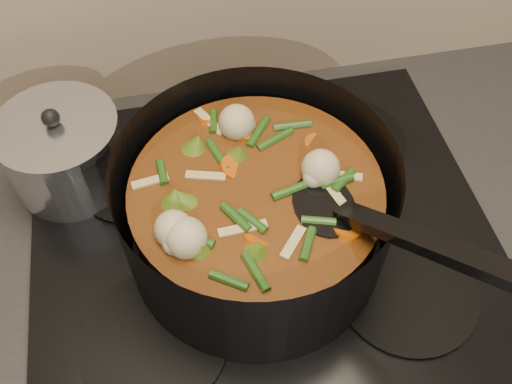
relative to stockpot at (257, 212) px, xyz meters
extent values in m
cube|color=brown|center=(0.01, 0.02, -0.58)|extent=(2.60, 0.60, 0.86)
cube|color=black|center=(0.01, 0.02, -0.12)|extent=(2.64, 0.64, 0.05)
cube|color=black|center=(0.01, 0.02, -0.09)|extent=(0.62, 0.54, 0.02)
cylinder|color=black|center=(-0.15, -0.11, -0.07)|extent=(0.18, 0.18, 0.01)
cylinder|color=black|center=(0.17, -0.11, -0.07)|extent=(0.18, 0.18, 0.01)
cylinder|color=black|center=(-0.15, 0.15, -0.07)|extent=(0.18, 0.18, 0.01)
cylinder|color=black|center=(0.17, 0.15, -0.07)|extent=(0.18, 0.18, 0.01)
cylinder|color=black|center=(0.00, 0.00, 0.01)|extent=(0.41, 0.41, 0.17)
cylinder|color=black|center=(0.00, 0.00, -0.07)|extent=(0.33, 0.33, 0.01)
cylinder|color=#632E11|center=(0.00, 0.00, -0.01)|extent=(0.30, 0.30, 0.12)
cylinder|color=#CC5C09|center=(0.04, 0.00, 0.05)|extent=(0.03, 0.04, 0.03)
cylinder|color=#CC5C09|center=(0.04, 0.07, 0.05)|extent=(0.05, 0.04, 0.03)
cylinder|color=#CC5C09|center=(-0.06, 0.10, 0.05)|extent=(0.05, 0.05, 0.03)
cylinder|color=#CC5C09|center=(-0.06, 0.00, 0.05)|extent=(0.04, 0.04, 0.03)
cylinder|color=#CC5C09|center=(-0.04, -0.09, 0.05)|extent=(0.04, 0.04, 0.03)
cylinder|color=#CC5C09|center=(0.03, -0.04, 0.05)|extent=(0.05, 0.05, 0.03)
cylinder|color=#CC5C09|center=(0.08, 0.01, 0.05)|extent=(0.04, 0.04, 0.03)
cylinder|color=#CC5C09|center=(0.04, 0.11, 0.05)|extent=(0.04, 0.04, 0.03)
cylinder|color=#CC5C09|center=(-0.04, 0.05, 0.05)|extent=(0.05, 0.05, 0.03)
sphere|color=beige|center=(0.07, 0.00, 0.06)|extent=(0.05, 0.05, 0.05)
sphere|color=beige|center=(-0.03, 0.07, 0.06)|extent=(0.05, 0.05, 0.05)
sphere|color=beige|center=(-0.05, -0.05, 0.06)|extent=(0.05, 0.05, 0.05)
sphere|color=beige|center=(0.06, -0.03, 0.06)|extent=(0.05, 0.05, 0.05)
cone|color=#59791E|center=(-0.04, -0.08, 0.05)|extent=(0.05, 0.04, 0.04)
cone|color=#59791E|center=(0.08, -0.05, 0.05)|extent=(0.05, 0.04, 0.04)
cone|color=#59791E|center=(0.07, 0.07, 0.05)|extent=(0.05, 0.04, 0.04)
cone|color=#59791E|center=(-0.06, 0.08, 0.05)|extent=(0.05, 0.04, 0.04)
cone|color=#59791E|center=(-0.08, -0.04, 0.05)|extent=(0.05, 0.04, 0.04)
cone|color=#59791E|center=(0.03, -0.09, 0.05)|extent=(0.05, 0.04, 0.04)
cylinder|color=#264D16|center=(0.04, 0.04, 0.05)|extent=(0.01, 0.04, 0.01)
cylinder|color=#264D16|center=(0.00, 0.11, 0.05)|extent=(0.04, 0.04, 0.01)
cylinder|color=#264D16|center=(-0.06, 0.07, 0.05)|extent=(0.05, 0.02, 0.01)
cylinder|color=#264D16|center=(-0.07, 0.01, 0.05)|extent=(0.03, 0.04, 0.01)
cylinder|color=#264D16|center=(-0.04, -0.03, 0.05)|extent=(0.03, 0.04, 0.01)
cylinder|color=#264D16|center=(-0.02, -0.11, 0.05)|extent=(0.05, 0.02, 0.01)
cylinder|color=#264D16|center=(0.05, -0.07, 0.05)|extent=(0.04, 0.04, 0.01)
cylinder|color=#264D16|center=(0.07, -0.01, 0.05)|extent=(0.01, 0.04, 0.01)
cylinder|color=#264D16|center=(0.04, 0.03, 0.05)|extent=(0.04, 0.04, 0.01)
cylinder|color=#264D16|center=(0.03, 0.11, 0.05)|extent=(0.05, 0.02, 0.01)
cylinder|color=#264D16|center=(-0.05, 0.08, 0.05)|extent=(0.03, 0.04, 0.01)
cylinder|color=#264D16|center=(-0.07, 0.02, 0.05)|extent=(0.03, 0.04, 0.01)
cylinder|color=#264D16|center=(-0.05, -0.02, 0.05)|extent=(0.05, 0.02, 0.01)
cylinder|color=#264D16|center=(-0.04, -0.11, 0.05)|extent=(0.04, 0.04, 0.01)
cylinder|color=#264D16|center=(0.04, -0.08, 0.05)|extent=(0.01, 0.04, 0.01)
cylinder|color=#264D16|center=(0.07, -0.02, 0.05)|extent=(0.04, 0.04, 0.01)
cube|color=tan|center=(-0.07, 0.05, 0.05)|extent=(0.05, 0.01, 0.00)
cube|color=tan|center=(-0.07, -0.05, 0.05)|extent=(0.02, 0.05, 0.00)
cube|color=tan|center=(0.03, -0.08, 0.05)|extent=(0.05, 0.03, 0.00)
cube|color=tan|center=(0.08, 0.01, 0.05)|extent=(0.04, 0.04, 0.00)
cube|color=tan|center=(0.02, 0.08, 0.05)|extent=(0.03, 0.05, 0.00)
cube|color=tan|center=(-0.07, 0.04, 0.05)|extent=(0.05, 0.02, 0.00)
cube|color=tan|center=(-0.06, -0.05, 0.05)|extent=(0.01, 0.05, 0.00)
ellipsoid|color=black|center=(0.07, -0.04, 0.05)|extent=(0.08, 0.10, 0.01)
cube|color=black|center=(0.13, -0.14, 0.11)|extent=(0.11, 0.19, 0.12)
cylinder|color=silver|center=(-0.24, 0.17, -0.03)|extent=(0.16, 0.16, 0.10)
cylinder|color=silver|center=(-0.24, 0.17, 0.03)|extent=(0.17, 0.17, 0.01)
sphere|color=black|center=(-0.24, 0.17, 0.05)|extent=(0.02, 0.02, 0.02)
camera|label=1|loc=(-0.08, -0.39, 0.58)|focal=40.00mm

